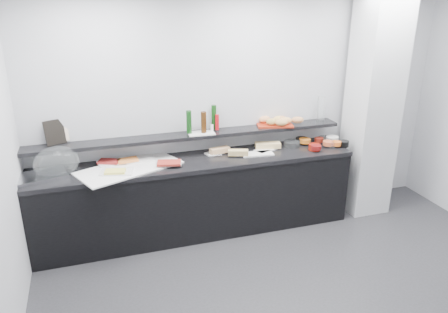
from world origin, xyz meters
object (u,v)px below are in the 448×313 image
object	(u,v)px
condiment_tray	(201,133)
framed_print	(55,132)
sandwich_plate_mid	(257,154)
bread_tray	(274,124)
cloche_base	(41,176)
carafe	(321,109)

from	to	relation	value
condiment_tray	framed_print	bearing A→B (deg)	178.97
sandwich_plate_mid	bread_tray	distance (m)	0.48
cloche_base	framed_print	bearing A→B (deg)	46.45
cloche_base	carafe	world-z (taller)	carafe
sandwich_plate_mid	framed_print	xyz separation A→B (m)	(-2.15, 0.31, 0.37)
framed_print	condiment_tray	bearing A→B (deg)	-27.26
sandwich_plate_mid	carafe	world-z (taller)	carafe
cloche_base	sandwich_plate_mid	xyz separation A→B (m)	(2.32, -0.02, -0.01)
cloche_base	carafe	size ratio (longest dim) A/B	1.60
cloche_base	bread_tray	world-z (taller)	bread_tray
sandwich_plate_mid	condiment_tray	xyz separation A→B (m)	(-0.61, 0.19, 0.25)
bread_tray	cloche_base	bearing A→B (deg)	-160.92
sandwich_plate_mid	condiment_tray	distance (m)	0.69
sandwich_plate_mid	framed_print	size ratio (longest dim) A/B	1.40
framed_print	condiment_tray	world-z (taller)	framed_print
condiment_tray	bread_tray	distance (m)	0.93
condiment_tray	carafe	xyz separation A→B (m)	(1.55, 0.07, 0.14)
framed_print	carafe	bearing A→B (deg)	-23.85
cloche_base	bread_tray	distance (m)	2.66
cloche_base	condiment_tray	size ratio (longest dim) A/B	1.62
cloche_base	sandwich_plate_mid	distance (m)	2.32
cloche_base	condiment_tray	xyz separation A→B (m)	(1.71, 0.17, 0.24)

